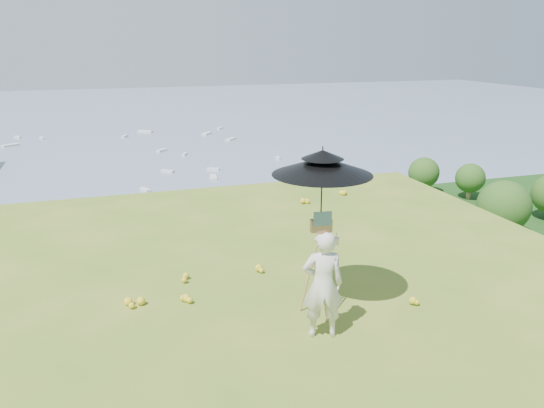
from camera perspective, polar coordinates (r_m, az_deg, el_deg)
name	(u,v)px	position (r m, az deg, el deg)	size (l,w,h in m)	color
ground	(224,315)	(7.93, -5.21, -11.77)	(14.00, 14.00, 0.00)	#4B7220
shoreline_tier	(127,296)	(90.98, -15.34, -9.47)	(170.00, 28.00, 8.00)	slate
bay_water	(105,130)	(249.68, -17.50, 7.65)	(700.00, 700.00, 0.00)	#7183A1
slope_trees	(134,278)	(45.86, -14.60, -7.68)	(110.00, 50.00, 6.00)	#214414
harbor_town	(124,259)	(88.33, -15.67, -5.69)	(110.00, 22.00, 5.00)	silver
moored_boats	(67,170)	(172.28, -21.15, 3.42)	(140.00, 140.00, 0.70)	silver
wildflowers	(220,303)	(8.12, -5.62, -10.58)	(10.00, 10.50, 0.12)	gold
painter	(323,284)	(7.09, 5.48, -8.61)	(0.55, 0.36, 1.51)	beige
field_easel	(320,263)	(7.63, 5.20, -6.36)	(0.60, 0.60, 1.58)	#A87146
sun_umbrella	(322,188)	(7.29, 5.37, 1.67)	(1.38, 1.38, 1.18)	black
painter_cap	(324,234)	(6.81, 5.65, -3.21)	(0.19, 0.23, 0.10)	#C46C6B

